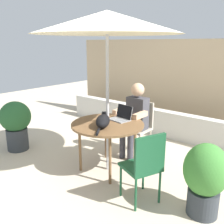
% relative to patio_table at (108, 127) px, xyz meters
% --- Properties ---
extents(ground_plane, '(14.00, 14.00, 0.00)m').
position_rel_patio_table_xyz_m(ground_plane, '(0.00, 0.00, -0.68)').
color(ground_plane, beige).
extents(fence_back, '(5.76, 0.08, 1.95)m').
position_rel_patio_table_xyz_m(fence_back, '(0.00, 2.48, 0.29)').
color(fence_back, tan).
rests_on(fence_back, ground).
extents(planter_wall_low, '(5.18, 0.20, 0.54)m').
position_rel_patio_table_xyz_m(planter_wall_low, '(0.00, 1.84, -0.41)').
color(planter_wall_low, beige).
rests_on(planter_wall_low, ground).
extents(patio_table, '(1.06, 1.06, 0.74)m').
position_rel_patio_table_xyz_m(patio_table, '(0.00, 0.00, 0.00)').
color(patio_table, brown).
rests_on(patio_table, ground).
extents(patio_umbrella, '(2.00, 2.00, 2.28)m').
position_rel_patio_table_xyz_m(patio_umbrella, '(0.00, 0.00, 1.45)').
color(patio_umbrella, '#B7B7BC').
rests_on(patio_umbrella, ground).
extents(chair_occupied, '(0.40, 0.40, 0.90)m').
position_rel_patio_table_xyz_m(chair_occupied, '(0.00, 0.85, -0.15)').
color(chair_occupied, '#B2A899').
rests_on(chair_occupied, ground).
extents(chair_empty, '(0.52, 0.52, 0.90)m').
position_rel_patio_table_xyz_m(chair_empty, '(0.88, -0.36, -0.15)').
color(chair_empty, '#194C2D').
rests_on(chair_empty, ground).
extents(person_seated, '(0.48, 0.48, 1.24)m').
position_rel_patio_table_xyz_m(person_seated, '(-0.00, 0.70, 0.02)').
color(person_seated, '#3F3F47').
rests_on(person_seated, ground).
extents(laptop, '(0.33, 0.29, 0.21)m').
position_rel_patio_table_xyz_m(laptop, '(0.04, 0.28, 0.12)').
color(laptop, gray).
rests_on(laptop, patio_table).
extents(cat, '(0.39, 0.58, 0.17)m').
position_rel_patio_table_xyz_m(cat, '(0.04, -0.14, 0.14)').
color(cat, black).
rests_on(cat, patio_table).
extents(potted_plant_near_fence, '(0.49, 0.49, 0.85)m').
position_rel_patio_table_xyz_m(potted_plant_near_fence, '(1.49, -0.11, -0.21)').
color(potted_plant_near_fence, '#33383D').
rests_on(potted_plant_near_fence, ground).
extents(potted_plant_by_chair, '(0.54, 0.54, 0.89)m').
position_rel_patio_table_xyz_m(potted_plant_by_chair, '(-1.74, -0.47, -0.17)').
color(potted_plant_by_chair, '#33383D').
rests_on(potted_plant_by_chair, ground).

